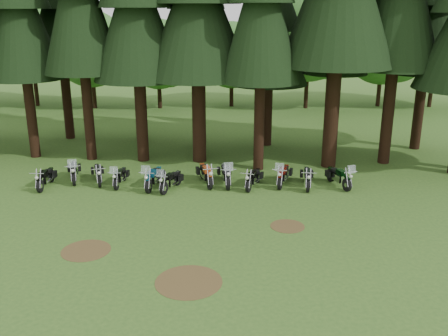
{
  "coord_description": "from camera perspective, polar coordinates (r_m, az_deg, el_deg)",
  "views": [
    {
      "loc": [
        2.84,
        -18.13,
        8.42
      ],
      "look_at": [
        1.7,
        5.0,
        1.0
      ],
      "focal_mm": 40.0,
      "sensor_mm": 36.0,
      "label": 1
    }
  ],
  "objects": [
    {
      "name": "ground",
      "position": [
        20.19,
        -5.57,
        -6.97
      ],
      "size": [
        120.0,
        120.0,
        0.0
      ],
      "primitive_type": "plane",
      "color": "#335920",
      "rests_on": "ground"
    },
    {
      "name": "pine_back_4",
      "position": [
        31.4,
        5.24,
        17.39
      ],
      "size": [
        4.94,
        4.94,
        13.78
      ],
      "color": "black",
      "rests_on": "ground"
    },
    {
      "name": "decid_1",
      "position": [
        47.83,
        -20.97,
        13.54
      ],
      "size": [
        7.91,
        7.69,
        9.88
      ],
      "color": "black",
      "rests_on": "ground"
    },
    {
      "name": "decid_2",
      "position": [
        45.05,
        -14.7,
        12.79
      ],
      "size": [
        6.72,
        6.53,
        8.4
      ],
      "color": "black",
      "rests_on": "ground"
    },
    {
      "name": "decid_3",
      "position": [
        44.09,
        -7.23,
        12.54
      ],
      "size": [
        6.12,
        5.95,
        7.65
      ],
      "color": "black",
      "rests_on": "ground"
    },
    {
      "name": "decid_4",
      "position": [
        44.66,
        1.22,
        12.56
      ],
      "size": [
        5.93,
        5.76,
        7.41
      ],
      "color": "black",
      "rests_on": "ground"
    },
    {
      "name": "decid_5",
      "position": [
        44.24,
        10.23,
        14.66
      ],
      "size": [
        8.45,
        8.21,
        10.56
      ],
      "color": "black",
      "rests_on": "ground"
    },
    {
      "name": "decid_6",
      "position": [
        46.82,
        18.16,
        12.98
      ],
      "size": [
        7.06,
        6.86,
        8.82
      ],
      "color": "black",
      "rests_on": "ground"
    },
    {
      "name": "decid_7",
      "position": [
        47.99,
        23.8,
        13.7
      ],
      "size": [
        8.44,
        8.2,
        10.55
      ],
      "color": "black",
      "rests_on": "ground"
    },
    {
      "name": "dirt_patch_0",
      "position": [
        19.11,
        -15.49,
        -9.06
      ],
      "size": [
        1.8,
        1.8,
        0.01
      ],
      "primitive_type": "cylinder",
      "color": "#4C3D1E",
      "rests_on": "ground"
    },
    {
      "name": "dirt_patch_1",
      "position": [
        20.51,
        7.26,
        -6.61
      ],
      "size": [
        1.4,
        1.4,
        0.01
      ],
      "primitive_type": "cylinder",
      "color": "#4C3D1E",
      "rests_on": "ground"
    },
    {
      "name": "dirt_patch_2",
      "position": [
        16.55,
        -4.06,
        -12.85
      ],
      "size": [
        2.2,
        2.2,
        0.01
      ],
      "primitive_type": "cylinder",
      "color": "#4C3D1E",
      "rests_on": "ground"
    },
    {
      "name": "motorcycle_0",
      "position": [
        26.08,
        -19.73,
        -1.12
      ],
      "size": [
        0.31,
        2.15,
        0.87
      ],
      "rotation": [
        0.0,
        0.0,
        0.02
      ],
      "color": "black",
      "rests_on": "ground"
    },
    {
      "name": "motorcycle_1",
      "position": [
        26.58,
        -16.77,
        -0.39
      ],
      "size": [
        0.96,
        2.26,
        1.44
      ],
      "rotation": [
        0.0,
        0.0,
        0.31
      ],
      "color": "black",
      "rests_on": "ground"
    },
    {
      "name": "motorcycle_2",
      "position": [
        25.99,
        -14.19,
        -0.68
      ],
      "size": [
        0.86,
        2.03,
        0.86
      ],
      "rotation": [
        0.0,
        0.0,
        0.35
      ],
      "color": "black",
      "rests_on": "ground"
    },
    {
      "name": "motorcycle_3",
      "position": [
        25.33,
        -11.8,
        -1.02
      ],
      "size": [
        0.38,
        2.03,
        1.28
      ],
      "rotation": [
        0.0,
        0.0,
        -0.03
      ],
      "color": "black",
      "rests_on": "ground"
    },
    {
      "name": "motorcycle_4",
      "position": [
        24.7,
        -8.05,
        -1.14
      ],
      "size": [
        0.6,
        2.34,
        1.47
      ],
      "rotation": [
        0.0,
        0.0,
        -0.13
      ],
      "color": "black",
      "rests_on": "ground"
    },
    {
      "name": "motorcycle_5",
      "position": [
        24.31,
        -6.1,
        -1.49
      ],
      "size": [
        0.94,
        2.08,
        1.34
      ],
      "rotation": [
        0.0,
        0.0,
        -0.33
      ],
      "color": "black",
      "rests_on": "ground"
    },
    {
      "name": "motorcycle_6",
      "position": [
        24.98,
        -2.09,
        -0.76
      ],
      "size": [
        0.84,
        2.29,
        0.96
      ],
      "rotation": [
        0.0,
        0.0,
        0.3
      ],
      "color": "black",
      "rests_on": "ground"
    },
    {
      "name": "motorcycle_7",
      "position": [
        24.9,
        0.19,
        -0.79
      ],
      "size": [
        0.69,
        2.38,
        1.49
      ],
      "rotation": [
        0.0,
        0.0,
        0.17
      ],
      "color": "black",
      "rests_on": "ground"
    },
    {
      "name": "motorcycle_8",
      "position": [
        24.56,
        3.36,
        -1.24
      ],
      "size": [
        0.76,
        2.03,
        0.85
      ],
      "rotation": [
        0.0,
        0.0,
        -0.31
      ],
      "color": "black",
      "rests_on": "ground"
    },
    {
      "name": "motorcycle_9",
      "position": [
        25.06,
        6.79,
        -0.84
      ],
      "size": [
        0.85,
        2.27,
        1.44
      ],
      "rotation": [
        0.0,
        0.0,
        -0.26
      ],
      "color": "black",
      "rests_on": "ground"
    },
    {
      "name": "motorcycle_10",
      "position": [
        24.93,
        9.49,
        -1.13
      ],
      "size": [
        0.35,
        2.19,
        0.89
      ],
      "rotation": [
        0.0,
        0.0,
        -0.06
      ],
      "color": "black",
      "rests_on": "ground"
    },
    {
      "name": "motorcycle_11",
      "position": [
        25.28,
        13.0,
        -1.04
      ],
      "size": [
        1.06,
        2.17,
        1.4
      ],
      "rotation": [
        0.0,
        0.0,
        0.37
      ],
      "color": "black",
      "rests_on": "ground"
    }
  ]
}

